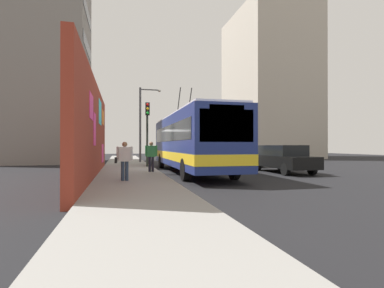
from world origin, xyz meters
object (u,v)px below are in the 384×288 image
(parked_car_white, at_px, (204,152))
(traffic_light, at_px, (147,123))
(city_bus, at_px, (190,140))
(street_lamp, at_px, (143,119))
(parked_car_black, at_px, (283,158))
(pedestrian_near_wall, at_px, (124,158))
(pedestrian_at_curb, at_px, (151,154))
(parked_car_champagne, at_px, (243,155))
(parked_car_red, at_px, (220,153))

(parked_car_white, height_order, traffic_light, traffic_light)
(city_bus, distance_m, street_lamp, 9.59)
(parked_car_black, relative_size, parked_car_white, 1.09)
(pedestrian_near_wall, height_order, pedestrian_at_curb, pedestrian_at_curb)
(parked_car_white, relative_size, pedestrian_at_curb, 2.75)
(parked_car_white, xyz_separation_m, traffic_light, (-12.17, 7.35, 2.20))
(city_bus, bearing_deg, pedestrian_at_curb, 101.01)
(parked_car_black, xyz_separation_m, parked_car_champagne, (5.79, -0.00, -0.00))
(pedestrian_near_wall, xyz_separation_m, traffic_light, (7.81, -1.60, 1.98))
(parked_car_black, bearing_deg, pedestrian_at_curb, 84.79)
(parked_car_white, relative_size, street_lamp, 0.70)
(pedestrian_at_curb, bearing_deg, traffic_light, -1.97)
(parked_car_white, bearing_deg, parked_car_black, -180.00)
(city_bus, xyz_separation_m, parked_car_red, (10.04, -5.20, -1.02))
(parked_car_champagne, height_order, pedestrian_near_wall, pedestrian_near_wall)
(parked_car_red, xyz_separation_m, traffic_light, (-6.59, 7.35, 2.20))
(parked_car_champagne, bearing_deg, traffic_light, 99.41)
(parked_car_black, distance_m, parked_car_white, 16.75)
(city_bus, xyz_separation_m, parked_car_white, (15.62, -5.20, -1.02))
(parked_car_champagne, bearing_deg, city_bus, 131.90)
(pedestrian_at_curb, relative_size, traffic_light, 0.38)
(pedestrian_near_wall, distance_m, traffic_light, 8.22)
(parked_car_red, height_order, pedestrian_at_curb, pedestrian_at_curb)
(traffic_light, xyz_separation_m, street_lamp, (5.71, -0.12, 0.79))
(city_bus, bearing_deg, parked_car_black, -102.22)
(city_bus, bearing_deg, parked_car_red, -27.39)
(traffic_light, bearing_deg, parked_car_white, -31.13)
(city_bus, xyz_separation_m, pedestrian_near_wall, (-4.37, 3.75, -0.80))
(parked_car_black, relative_size, pedestrian_near_wall, 3.10)
(street_lamp, bearing_deg, city_bus, -167.48)
(parked_car_red, relative_size, pedestrian_at_curb, 3.04)
(pedestrian_near_wall, relative_size, street_lamp, 0.25)
(parked_car_black, bearing_deg, parked_car_white, 0.00)
(parked_car_black, distance_m, pedestrian_near_wall, 9.52)
(traffic_light, bearing_deg, city_bus, -148.05)
(city_bus, xyz_separation_m, traffic_light, (3.45, 2.15, 1.18))
(parked_car_black, height_order, parked_car_red, same)
(city_bus, xyz_separation_m, parked_car_champagne, (4.67, -5.20, -1.02))
(parked_car_white, distance_m, pedestrian_at_curb, 17.72)
(city_bus, relative_size, traffic_light, 2.83)
(pedestrian_at_curb, distance_m, traffic_light, 4.35)
(parked_car_champagne, relative_size, pedestrian_near_wall, 2.80)
(pedestrian_at_curb, bearing_deg, parked_car_black, -95.21)
(pedestrian_near_wall, xyz_separation_m, street_lamp, (13.53, -1.72, 2.77))
(city_bus, xyz_separation_m, pedestrian_at_curb, (-0.44, 2.28, -0.76))
(traffic_light, relative_size, street_lamp, 0.68)
(city_bus, height_order, parked_car_champagne, city_bus)
(parked_car_champagne, xyz_separation_m, parked_car_red, (5.37, 0.00, 0.00))
(street_lamp, bearing_deg, pedestrian_at_curb, 178.51)
(parked_car_red, height_order, parked_car_white, same)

